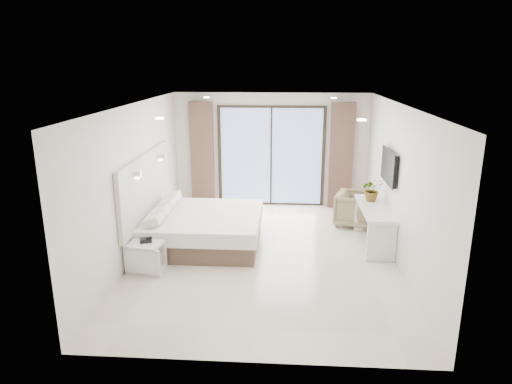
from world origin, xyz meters
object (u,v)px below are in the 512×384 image
bed (202,228)px  armchair (355,207)px  console_desk (374,217)px  nightstand (146,257)px

bed → armchair: size_ratio=2.74×
bed → console_desk: size_ratio=1.30×
nightstand → console_desk: bearing=29.0°
nightstand → console_desk: console_desk is taller
bed → nightstand: 1.44m
nightstand → bed: bearing=69.2°
console_desk → nightstand: bearing=-160.8°
nightstand → armchair: armchair is taller
bed → armchair: armchair is taller
console_desk → bed: bearing=-177.3°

